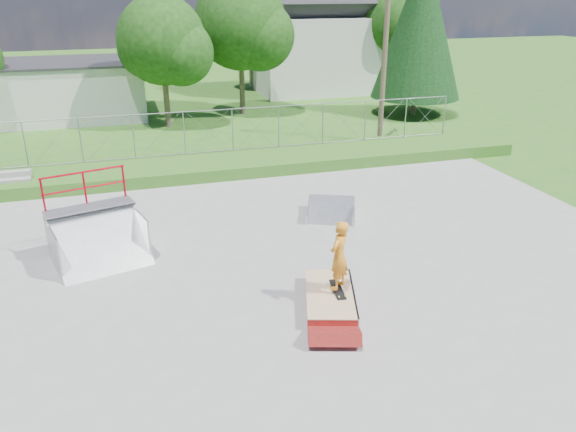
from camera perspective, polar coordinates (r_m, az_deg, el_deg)
The scene contains 18 objects.
ground at distance 14.70m, azimuth 2.79°, elevation -6.04°, with size 120.00×120.00×0.00m, color #2E621C.
concrete_pad at distance 14.69m, azimuth 2.79°, elevation -5.97°, with size 20.00×16.00×0.04m, color gray.
grass_berm at distance 23.11m, azimuth -5.05°, elevation 5.35°, with size 24.00×3.00×0.50m, color #2E621C.
grind_box at distance 13.36m, azimuth 4.28°, elevation -8.37°, with size 1.75×2.54×0.34m.
quarter_pipe at distance 15.67m, azimuth -18.82°, elevation -0.68°, with size 2.34×1.98×2.34m, color #A3A5AB, non-canonical shape.
flat_bank_ramp at distance 18.19m, azimuth 4.36°, elevation 0.52°, with size 1.51×1.61×0.46m, color #A3A5AB, non-canonical shape.
skateboard at distance 13.30m, azimuth 5.07°, elevation -7.49°, with size 0.22×0.80×0.02m, color black.
skater at distance 12.90m, azimuth 5.20°, elevation -4.28°, with size 0.61×0.40×1.66m, color orange.
concrete_stairs at distance 22.26m, azimuth -26.54°, elevation 2.75°, with size 1.50×1.60×0.80m, color gray, non-canonical shape.
chain_link_fence at distance 23.75m, azimuth -5.65°, elevation 8.68°, with size 20.00×0.06×1.80m, color gray, non-canonical shape.
utility_building_flat at distance 34.78m, azimuth -22.95°, elevation 11.61°, with size 10.00×6.00×3.00m, color silver.
gable_house at distance 40.56m, azimuth 2.73°, elevation 17.93°, with size 8.40×6.08×8.94m.
utility_pole at distance 27.09m, azimuth 9.80°, elevation 15.76°, with size 0.24×0.24×8.00m, color brown.
tree_left_near at distance 30.23m, azimuth -12.17°, elevation 16.71°, with size 4.76×4.48×6.65m.
tree_center at distance 32.83m, azimuth -4.29°, elevation 18.61°, with size 5.44×5.12×7.60m.
tree_right_far at distance 40.61m, azimuth 11.25°, elevation 18.56°, with size 5.10×4.80×7.12m.
tree_back_mid at distance 41.29m, azimuth -3.38°, elevation 17.71°, with size 4.08×3.84×5.70m.
conifer_tree at distance 33.51m, azimuth 13.29°, elevation 18.53°, with size 5.04×5.04×9.10m.
Camera 1 is at (-4.40, -12.16, 7.00)m, focal length 35.00 mm.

